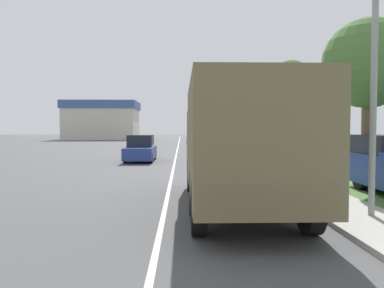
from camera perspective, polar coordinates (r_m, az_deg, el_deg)
name	(u,v)px	position (r m, az deg, el deg)	size (l,w,h in m)	color
ground_plane	(177,149)	(36.91, -2.25, -0.84)	(180.00, 180.00, 0.00)	#4C4C4F
lane_centre_stripe	(177,149)	(36.90, -2.25, -0.84)	(0.12, 120.00, 0.00)	silver
sidewalk_right	(223,149)	(37.12, 4.71, -0.74)	(1.80, 120.00, 0.12)	#ADAAA3
grass_strip_right	(267,149)	(37.86, 11.35, -0.79)	(7.00, 120.00, 0.02)	#4C7538
military_truck	(238,142)	(9.65, 6.98, 0.28)	(2.51, 7.63, 3.13)	#606647
car_nearest_ahead	(141,149)	(24.04, -7.82, -0.83)	(1.75, 4.35, 1.67)	navy
car_second_ahead	(198,142)	(39.27, 1.00, 0.36)	(1.82, 4.58, 1.51)	#336B3D
car_third_ahead	(193,138)	(55.07, 0.19, 0.89)	(1.93, 4.80, 1.36)	navy
lamp_post	(367,11)	(9.63, 25.10, 17.89)	(1.69, 0.24, 7.79)	gray
tree_mid_right	(368,64)	(15.20, 25.24, 10.93)	(3.24, 3.24, 6.05)	brown
tree_far_right	(291,79)	(31.98, 14.85, 9.51)	(2.99, 2.99, 7.65)	#4C3D2D
building_distant	(102,120)	(73.17, -13.52, 3.54)	(13.49, 9.99, 7.14)	beige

